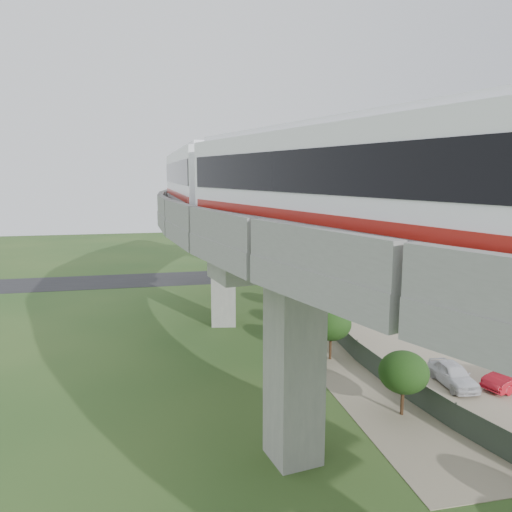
% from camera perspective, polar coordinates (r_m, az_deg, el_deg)
% --- Properties ---
extents(ground, '(160.00, 160.00, 0.00)m').
position_cam_1_polar(ground, '(33.20, -2.54, -13.00)').
color(ground, '#25471C').
rests_on(ground, ground).
extents(dirt_lot, '(18.00, 26.00, 0.04)m').
position_cam_1_polar(dirt_lot, '(36.36, 20.84, -11.56)').
color(dirt_lot, gray).
rests_on(dirt_lot, ground).
extents(asphalt_road, '(60.00, 8.00, 0.03)m').
position_cam_1_polar(asphalt_road, '(61.80, -7.21, -2.49)').
color(asphalt_road, '#232326').
rests_on(asphalt_road, ground).
extents(viaduct, '(19.58, 73.98, 11.40)m').
position_cam_1_polar(viaduct, '(31.77, 4.20, 2.88)').
color(viaduct, '#99968E').
rests_on(viaduct, ground).
extents(metro_train, '(13.14, 61.08, 3.64)m').
position_cam_1_polar(metro_train, '(35.98, -3.18, 8.84)').
color(metro_train, white).
rests_on(metro_train, ground).
extents(fence, '(3.87, 38.73, 1.50)m').
position_cam_1_polar(fence, '(35.74, 13.32, -10.30)').
color(fence, '#2D382D').
rests_on(fence, ground).
extents(tree_0, '(2.80, 2.80, 3.53)m').
position_cam_1_polar(tree_0, '(56.37, 5.36, -1.20)').
color(tree_0, '#382314').
rests_on(tree_0, ground).
extents(tree_1, '(2.56, 2.56, 3.10)m').
position_cam_1_polar(tree_1, '(47.01, 4.23, -3.71)').
color(tree_1, '#382314').
rests_on(tree_1, ground).
extents(tree_2, '(2.96, 2.96, 3.22)m').
position_cam_1_polar(tree_2, '(40.35, 6.76, -6.03)').
color(tree_2, '#382314').
rests_on(tree_2, ground).
extents(tree_3, '(2.79, 2.79, 3.78)m').
position_cam_1_polar(tree_3, '(34.60, 8.56, -7.60)').
color(tree_3, '#382314').
rests_on(tree_3, ground).
extents(tree_4, '(2.61, 2.61, 3.50)m').
position_cam_1_polar(tree_4, '(27.83, 16.52, -12.62)').
color(tree_4, '#382314').
rests_on(tree_4, ground).
extents(car_white, '(1.91, 4.14, 1.37)m').
position_cam_1_polar(car_white, '(33.02, 21.60, -12.44)').
color(car_white, silver).
rests_on(car_white, dirt_lot).
extents(car_red, '(4.23, 2.47, 1.32)m').
position_cam_1_polar(car_red, '(34.09, 27.22, -12.19)').
color(car_red, '#B3101E').
rests_on(car_red, dirt_lot).
extents(car_dark, '(3.85, 1.88, 1.08)m').
position_cam_1_polar(car_dark, '(43.93, 17.26, -6.99)').
color(car_dark, black).
rests_on(car_dark, dirt_lot).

